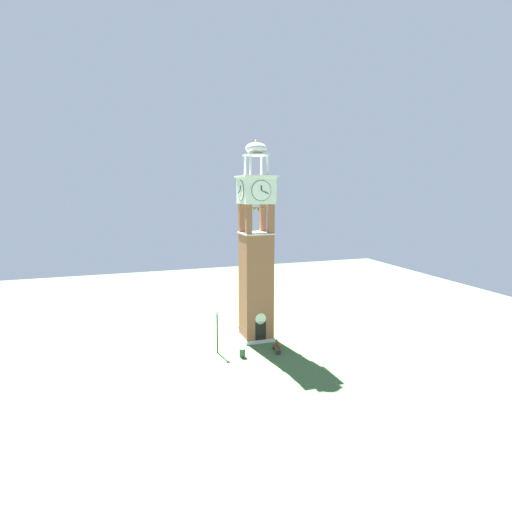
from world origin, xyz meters
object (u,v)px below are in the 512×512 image
object	(u,v)px
lamp_post	(217,324)
trash_bin	(242,353)
park_bench	(277,347)
clock_tower	(256,260)

from	to	relation	value
lamp_post	trash_bin	distance (m)	3.51
park_bench	lamp_post	distance (m)	6.08
lamp_post	clock_tower	bearing A→B (deg)	27.61
clock_tower	park_bench	distance (m)	8.73
lamp_post	park_bench	bearing A→B (deg)	-15.85
clock_tower	trash_bin	size ratio (longest dim) A/B	24.81
park_bench	trash_bin	distance (m)	3.50
clock_tower	trash_bin	distance (m)	9.26
clock_tower	trash_bin	bearing A→B (deg)	-123.49
park_bench	trash_bin	size ratio (longest dim) A/B	2.05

